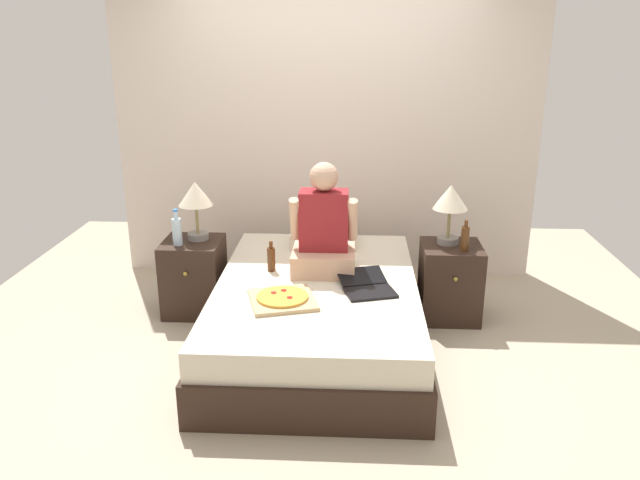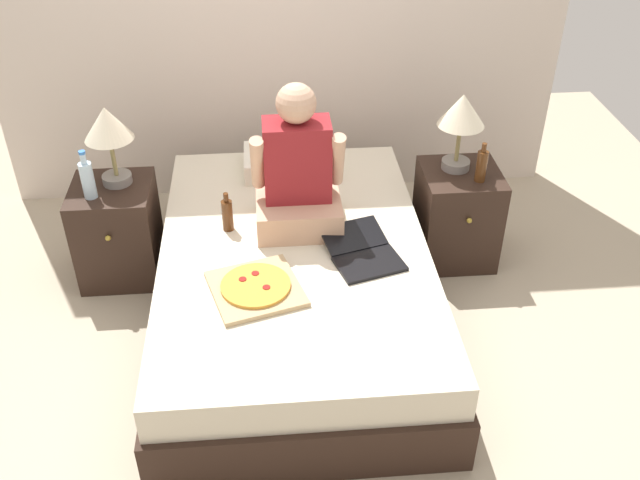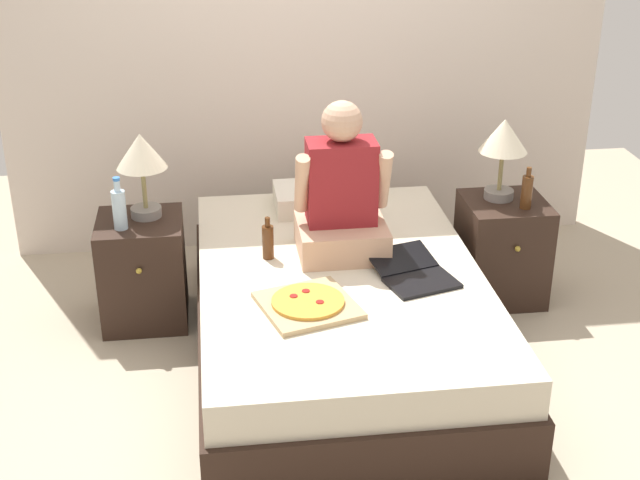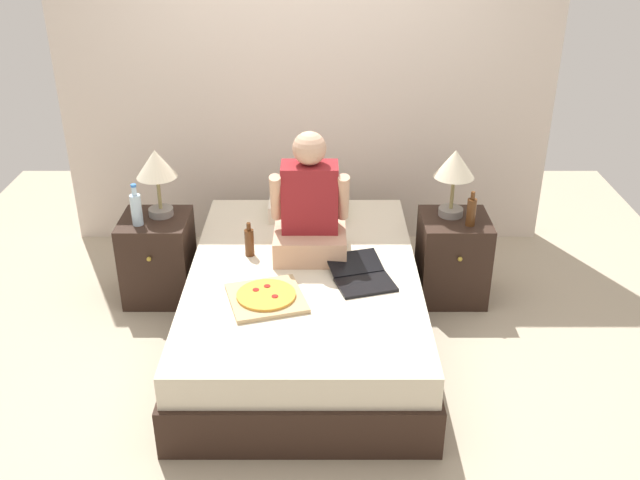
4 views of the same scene
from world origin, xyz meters
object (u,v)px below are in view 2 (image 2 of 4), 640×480
object	(u,v)px
nightstand_right	(457,215)
pizza_box	(256,288)
water_bottle	(88,179)
laptop	(364,254)
beer_bottle_on_bed	(227,215)
person_seated	(298,176)
nightstand_left	(118,231)
bed	(295,283)
lamp_on_right_nightstand	(462,116)
lamp_on_left_nightstand	(108,129)
beer_bottle	(482,165)

from	to	relation	value
nightstand_right	pizza_box	world-z (taller)	nightstand_right
water_bottle	laptop	size ratio (longest dim) A/B	0.57
beer_bottle_on_bed	laptop	bearing A→B (deg)	-24.76
person_seated	water_bottle	bearing A→B (deg)	170.91
nightstand_left	person_seated	distance (m)	1.15
bed	person_seated	size ratio (longest dim) A/B	2.74
bed	pizza_box	world-z (taller)	pizza_box
person_seated	laptop	world-z (taller)	person_seated
water_bottle	nightstand_right	world-z (taller)	water_bottle
lamp_on_right_nightstand	lamp_on_left_nightstand	bearing A→B (deg)	180.00
beer_bottle	person_seated	xyz separation A→B (m)	(-1.02, -0.17, 0.08)
bed	lamp_on_left_nightstand	size ratio (longest dim) A/B	4.75
water_bottle	nightstand_right	distance (m)	2.09
water_bottle	beer_bottle_on_bed	distance (m)	0.77
water_bottle	pizza_box	xyz separation A→B (m)	(0.86, -0.74, -0.20)
lamp_on_left_nightstand	person_seated	bearing A→B (deg)	-17.88
bed	beer_bottle	xyz separation A→B (m)	(1.05, 0.39, 0.44)
bed	person_seated	world-z (taller)	person_seated
lamp_on_right_nightstand	laptop	distance (m)	0.99
beer_bottle	pizza_box	distance (m)	1.46
person_seated	laptop	bearing A→B (deg)	-48.44
laptop	pizza_box	size ratio (longest dim) A/B	0.98
nightstand_left	pizza_box	world-z (taller)	nightstand_left
nightstand_left	nightstand_right	world-z (taller)	same
nightstand_left	pizza_box	distance (m)	1.16
bed	laptop	bearing A→B (deg)	-19.55
nightstand_left	water_bottle	bearing A→B (deg)	-131.65
lamp_on_right_nightstand	pizza_box	size ratio (longest dim) A/B	0.91
water_bottle	nightstand_right	bearing A→B (deg)	2.52
bed	beer_bottle_on_bed	bearing A→B (deg)	150.38
water_bottle	pizza_box	bearing A→B (deg)	-40.40
laptop	pizza_box	xyz separation A→B (m)	(-0.54, -0.22, -0.00)
bed	beer_bottle	world-z (taller)	beer_bottle
beer_bottle	laptop	bearing A→B (deg)	-144.45
person_seated	beer_bottle_on_bed	size ratio (longest dim) A/B	3.55
nightstand_left	pizza_box	xyz separation A→B (m)	(0.78, -0.83, 0.20)
water_bottle	nightstand_left	bearing A→B (deg)	48.35
water_bottle	laptop	world-z (taller)	water_bottle
water_bottle	pizza_box	world-z (taller)	water_bottle
lamp_on_right_nightstand	beer_bottle	size ratio (longest dim) A/B	1.96
water_bottle	lamp_on_right_nightstand	size ratio (longest dim) A/B	0.61
lamp_on_right_nightstand	person_seated	size ratio (longest dim) A/B	0.58
laptop	nightstand_left	bearing A→B (deg)	155.28
laptop	beer_bottle_on_bed	xyz separation A→B (m)	(-0.68, 0.31, 0.07)
water_bottle	lamp_on_right_nightstand	xyz separation A→B (m)	(2.02, 0.14, 0.22)
water_bottle	nightstand_right	xyz separation A→B (m)	(2.05, 0.09, -0.40)
lamp_on_left_nightstand	lamp_on_right_nightstand	size ratio (longest dim) A/B	1.00
lamp_on_right_nightstand	bed	bearing A→B (deg)	-150.53
laptop	pizza_box	bearing A→B (deg)	-158.17
nightstand_left	nightstand_right	xyz separation A→B (m)	(1.97, 0.00, 0.00)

